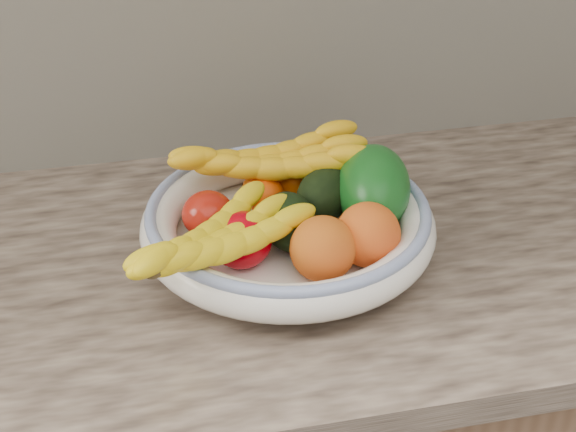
{
  "coord_description": "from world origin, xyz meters",
  "views": [
    {
      "loc": [
        -0.19,
        0.79,
        1.52
      ],
      "look_at": [
        0.0,
        1.66,
        0.96
      ],
      "focal_mm": 50.0,
      "sensor_mm": 36.0,
      "label": 1
    }
  ],
  "objects_px": {
    "green_mango": "(373,188)",
    "banana_bunch_back": "(270,166)",
    "fruit_bowl": "(288,223)",
    "banana_bunch_front": "(216,246)"
  },
  "relations": [
    {
      "from": "green_mango",
      "to": "banana_bunch_back",
      "type": "xyz_separation_m",
      "value": [
        -0.13,
        0.07,
        0.01
      ]
    },
    {
      "from": "banana_bunch_back",
      "to": "green_mango",
      "type": "bearing_deg",
      "value": -28.35
    },
    {
      "from": "fruit_bowl",
      "to": "green_mango",
      "type": "bearing_deg",
      "value": 10.15
    },
    {
      "from": "green_mango",
      "to": "banana_bunch_front",
      "type": "relative_size",
      "value": 0.56
    },
    {
      "from": "fruit_bowl",
      "to": "green_mango",
      "type": "distance_m",
      "value": 0.13
    },
    {
      "from": "fruit_bowl",
      "to": "banana_bunch_front",
      "type": "distance_m",
      "value": 0.14
    },
    {
      "from": "green_mango",
      "to": "banana_bunch_front",
      "type": "bearing_deg",
      "value": -144.28
    },
    {
      "from": "fruit_bowl",
      "to": "banana_bunch_back",
      "type": "distance_m",
      "value": 0.1
    },
    {
      "from": "fruit_bowl",
      "to": "banana_bunch_front",
      "type": "height_order",
      "value": "banana_bunch_front"
    },
    {
      "from": "fruit_bowl",
      "to": "banana_bunch_front",
      "type": "xyz_separation_m",
      "value": [
        -0.11,
        -0.08,
        0.03
      ]
    }
  ]
}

